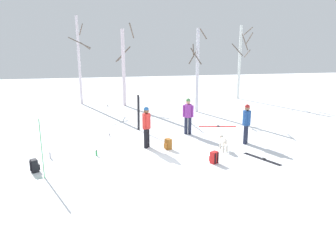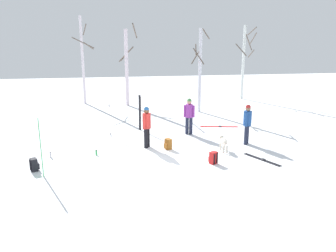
{
  "view_description": "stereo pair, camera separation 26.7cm",
  "coord_description": "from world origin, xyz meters",
  "px_view_note": "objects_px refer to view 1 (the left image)",
  "views": [
    {
      "loc": [
        -1.8,
        -11.04,
        4.3
      ],
      "look_at": [
        0.71,
        1.57,
        1.0
      ],
      "focal_mm": 35.61,
      "sensor_mm": 36.0,
      "label": 1
    },
    {
      "loc": [
        -1.54,
        -11.09,
        4.3
      ],
      "look_at": [
        0.71,
        1.57,
        1.0
      ],
      "focal_mm": 35.61,
      "sensor_mm": 36.0,
      "label": 2
    }
  ],
  "objects_px": {
    "person_0": "(188,114)",
    "backpack_2": "(168,144)",
    "dog": "(223,141)",
    "water_bottle_1": "(50,156)",
    "ski_pair_planted_0": "(42,149)",
    "ski_pair_planted_1": "(139,113)",
    "birch_tree_1": "(124,66)",
    "ski_pair_lying_1": "(217,126)",
    "backpack_1": "(35,166)",
    "ski_pair_lying_0": "(262,159)",
    "water_bottle_0": "(96,153)",
    "birch_tree_2": "(197,69)",
    "backpack_0": "(214,158)",
    "person_1": "(146,124)",
    "person_2": "(247,121)",
    "ski_poles_0": "(109,119)",
    "birch_tree_3": "(240,60)",
    "birch_tree_0": "(79,59)"
  },
  "relations": [
    {
      "from": "person_0",
      "to": "backpack_2",
      "type": "xyz_separation_m",
      "value": [
        -1.36,
        -2.05,
        -0.77
      ]
    },
    {
      "from": "dog",
      "to": "water_bottle_1",
      "type": "height_order",
      "value": "dog"
    },
    {
      "from": "ski_pair_planted_0",
      "to": "ski_pair_planted_1",
      "type": "bearing_deg",
      "value": 55.29
    },
    {
      "from": "person_0",
      "to": "birch_tree_1",
      "type": "bearing_deg",
      "value": 107.11
    },
    {
      "from": "ski_pair_lying_1",
      "to": "backpack_2",
      "type": "distance_m",
      "value": 4.5
    },
    {
      "from": "backpack_1",
      "to": "person_0",
      "type": "bearing_deg",
      "value": 29.53
    },
    {
      "from": "ski_pair_lying_0",
      "to": "water_bottle_0",
      "type": "bearing_deg",
      "value": 165.21
    },
    {
      "from": "ski_pair_planted_1",
      "to": "birch_tree_2",
      "type": "bearing_deg",
      "value": 42.79
    },
    {
      "from": "water_bottle_1",
      "to": "backpack_0",
      "type": "bearing_deg",
      "value": -16.13
    },
    {
      "from": "water_bottle_1",
      "to": "birch_tree_2",
      "type": "relative_size",
      "value": 0.05
    },
    {
      "from": "person_1",
      "to": "birch_tree_1",
      "type": "height_order",
      "value": "birch_tree_1"
    },
    {
      "from": "backpack_2",
      "to": "water_bottle_0",
      "type": "height_order",
      "value": "backpack_2"
    },
    {
      "from": "person_2",
      "to": "birch_tree_1",
      "type": "bearing_deg",
      "value": 114.65
    },
    {
      "from": "person_1",
      "to": "person_2",
      "type": "relative_size",
      "value": 1.0
    },
    {
      "from": "ski_poles_0",
      "to": "birch_tree_3",
      "type": "bearing_deg",
      "value": 40.49
    },
    {
      "from": "dog",
      "to": "ski_pair_planted_0",
      "type": "relative_size",
      "value": 0.46
    },
    {
      "from": "dog",
      "to": "birch_tree_2",
      "type": "distance_m",
      "value": 7.93
    },
    {
      "from": "person_2",
      "to": "person_0",
      "type": "bearing_deg",
      "value": 136.93
    },
    {
      "from": "person_0",
      "to": "ski_pair_planted_0",
      "type": "relative_size",
      "value": 0.87
    },
    {
      "from": "backpack_0",
      "to": "person_2",
      "type": "bearing_deg",
      "value": 43.7
    },
    {
      "from": "ski_pair_planted_1",
      "to": "backpack_0",
      "type": "xyz_separation_m",
      "value": [
        2.15,
        -5.11,
        -0.66
      ]
    },
    {
      "from": "person_0",
      "to": "ski_pair_lying_1",
      "type": "distance_m",
      "value": 2.37
    },
    {
      "from": "backpack_1",
      "to": "birch_tree_1",
      "type": "height_order",
      "value": "birch_tree_1"
    },
    {
      "from": "ski_pair_planted_1",
      "to": "birch_tree_1",
      "type": "height_order",
      "value": "birch_tree_1"
    },
    {
      "from": "water_bottle_1",
      "to": "birch_tree_3",
      "type": "distance_m",
      "value": 16.83
    },
    {
      "from": "ski_poles_0",
      "to": "backpack_1",
      "type": "relative_size",
      "value": 3.35
    },
    {
      "from": "birch_tree_2",
      "to": "water_bottle_1",
      "type": "bearing_deg",
      "value": -137.41
    },
    {
      "from": "ski_pair_lying_0",
      "to": "birch_tree_2",
      "type": "distance_m",
      "value": 9.17
    },
    {
      "from": "ski_pair_planted_0",
      "to": "ski_poles_0",
      "type": "xyz_separation_m",
      "value": [
        2.2,
        4.54,
        -0.19
      ]
    },
    {
      "from": "ski_pair_lying_0",
      "to": "birch_tree_0",
      "type": "height_order",
      "value": "birch_tree_0"
    },
    {
      "from": "water_bottle_1",
      "to": "person_1",
      "type": "bearing_deg",
      "value": 9.1
    },
    {
      "from": "person_2",
      "to": "backpack_0",
      "type": "bearing_deg",
      "value": -136.3
    },
    {
      "from": "dog",
      "to": "ski_poles_0",
      "type": "relative_size",
      "value": 0.61
    },
    {
      "from": "dog",
      "to": "ski_poles_0",
      "type": "xyz_separation_m",
      "value": [
        -4.45,
        3.05,
        0.4
      ]
    },
    {
      "from": "ski_pair_planted_0",
      "to": "birch_tree_1",
      "type": "height_order",
      "value": "birch_tree_1"
    },
    {
      "from": "person_1",
      "to": "birch_tree_3",
      "type": "bearing_deg",
      "value": 51.21
    },
    {
      "from": "backpack_1",
      "to": "birch_tree_2",
      "type": "height_order",
      "value": "birch_tree_2"
    },
    {
      "from": "birch_tree_3",
      "to": "ski_poles_0",
      "type": "bearing_deg",
      "value": -139.51
    },
    {
      "from": "birch_tree_1",
      "to": "backpack_0",
      "type": "bearing_deg",
      "value": -78.68
    },
    {
      "from": "backpack_2",
      "to": "ski_pair_lying_1",
      "type": "bearing_deg",
      "value": 44.13
    },
    {
      "from": "dog",
      "to": "water_bottle_0",
      "type": "distance_m",
      "value": 5.03
    },
    {
      "from": "person_1",
      "to": "backpack_2",
      "type": "height_order",
      "value": "person_1"
    },
    {
      "from": "person_2",
      "to": "water_bottle_0",
      "type": "bearing_deg",
      "value": -176.68
    },
    {
      "from": "ski_poles_0",
      "to": "backpack_0",
      "type": "relative_size",
      "value": 3.35
    },
    {
      "from": "person_1",
      "to": "backpack_1",
      "type": "bearing_deg",
      "value": -154.95
    },
    {
      "from": "person_0",
      "to": "person_1",
      "type": "height_order",
      "value": "same"
    },
    {
      "from": "person_0",
      "to": "dog",
      "type": "distance_m",
      "value": 2.81
    },
    {
      "from": "backpack_1",
      "to": "water_bottle_1",
      "type": "bearing_deg",
      "value": 76.26
    },
    {
      "from": "person_1",
      "to": "backpack_0",
      "type": "relative_size",
      "value": 3.9
    },
    {
      "from": "water_bottle_0",
      "to": "birch_tree_1",
      "type": "relative_size",
      "value": 0.04
    }
  ]
}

